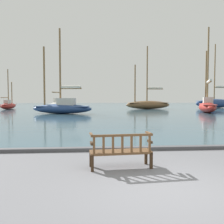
{
  "coord_description": "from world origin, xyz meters",
  "views": [
    {
      "loc": [
        -1.58,
        -4.75,
        1.84
      ],
      "look_at": [
        -0.43,
        10.0,
        1.0
      ],
      "focal_mm": 40.0,
      "sensor_mm": 36.0,
      "label": 1
    }
  ],
  "objects_px": {
    "sailboat_nearest_port": "(60,105)",
    "sailboat_centre_channel": "(207,105)",
    "sailboat_far_starboard": "(8,105)",
    "park_bench": "(121,150)",
    "sailboat_nearest_starboard": "(215,103)",
    "sailboat_far_port": "(148,104)",
    "sailboat_mid_port": "(62,106)"
  },
  "relations": [
    {
      "from": "sailboat_nearest_port",
      "to": "sailboat_far_port",
      "type": "bearing_deg",
      "value": 3.95
    },
    {
      "from": "sailboat_far_port",
      "to": "sailboat_far_starboard",
      "type": "xyz_separation_m",
      "value": [
        -22.04,
        1.6,
        -0.23
      ]
    },
    {
      "from": "sailboat_centre_channel",
      "to": "sailboat_far_starboard",
      "type": "distance_m",
      "value": 29.43
    },
    {
      "from": "sailboat_nearest_port",
      "to": "sailboat_far_starboard",
      "type": "distance_m",
      "value": 8.73
    },
    {
      "from": "sailboat_far_starboard",
      "to": "sailboat_centre_channel",
      "type": "bearing_deg",
      "value": -22.12
    },
    {
      "from": "sailboat_far_starboard",
      "to": "park_bench",
      "type": "bearing_deg",
      "value": -67.65
    },
    {
      "from": "sailboat_centre_channel",
      "to": "sailboat_nearest_starboard",
      "type": "relative_size",
      "value": 0.93
    },
    {
      "from": "sailboat_mid_port",
      "to": "sailboat_nearest_starboard",
      "type": "distance_m",
      "value": 28.49
    },
    {
      "from": "sailboat_mid_port",
      "to": "sailboat_nearest_starboard",
      "type": "xyz_separation_m",
      "value": [
        24.86,
        13.93,
        0.11
      ]
    },
    {
      "from": "sailboat_centre_channel",
      "to": "sailboat_far_starboard",
      "type": "relative_size",
      "value": 1.64
    },
    {
      "from": "sailboat_centre_channel",
      "to": "sailboat_far_starboard",
      "type": "bearing_deg",
      "value": 157.88
    },
    {
      "from": "sailboat_far_starboard",
      "to": "sailboat_nearest_port",
      "type": "bearing_deg",
      "value": -16.94
    },
    {
      "from": "sailboat_nearest_port",
      "to": "sailboat_nearest_starboard",
      "type": "xyz_separation_m",
      "value": [
        26.4,
        4.28,
        0.21
      ]
    },
    {
      "from": "sailboat_far_port",
      "to": "sailboat_far_starboard",
      "type": "relative_size",
      "value": 1.57
    },
    {
      "from": "sailboat_far_port",
      "to": "sailboat_mid_port",
      "type": "relative_size",
      "value": 1.04
    },
    {
      "from": "park_bench",
      "to": "sailboat_mid_port",
      "type": "height_order",
      "value": "sailboat_mid_port"
    },
    {
      "from": "sailboat_centre_channel",
      "to": "sailboat_nearest_port",
      "type": "relative_size",
      "value": 1.27
    },
    {
      "from": "sailboat_far_port",
      "to": "sailboat_mid_port",
      "type": "xyz_separation_m",
      "value": [
        -12.14,
        -10.59,
        -0.02
      ]
    },
    {
      "from": "sailboat_far_port",
      "to": "sailboat_mid_port",
      "type": "height_order",
      "value": "sailboat_far_port"
    },
    {
      "from": "sailboat_far_port",
      "to": "sailboat_nearest_starboard",
      "type": "bearing_deg",
      "value": 14.71
    },
    {
      "from": "park_bench",
      "to": "sailboat_nearest_port",
      "type": "bearing_deg",
      "value": 100.17
    },
    {
      "from": "sailboat_nearest_starboard",
      "to": "sailboat_far_starboard",
      "type": "relative_size",
      "value": 1.76
    },
    {
      "from": "sailboat_centre_channel",
      "to": "park_bench",
      "type": "bearing_deg",
      "value": -119.95
    },
    {
      "from": "sailboat_far_port",
      "to": "sailboat_nearest_port",
      "type": "height_order",
      "value": "sailboat_far_port"
    },
    {
      "from": "sailboat_far_port",
      "to": "park_bench",
      "type": "bearing_deg",
      "value": -103.88
    },
    {
      "from": "park_bench",
      "to": "sailboat_far_port",
      "type": "relative_size",
      "value": 0.17
    },
    {
      "from": "sailboat_mid_port",
      "to": "sailboat_far_starboard",
      "type": "bearing_deg",
      "value": 129.07
    },
    {
      "from": "sailboat_far_port",
      "to": "sailboat_nearest_starboard",
      "type": "xyz_separation_m",
      "value": [
        12.72,
        3.34,
        0.09
      ]
    },
    {
      "from": "sailboat_centre_channel",
      "to": "sailboat_far_starboard",
      "type": "xyz_separation_m",
      "value": [
        -27.27,
        11.08,
        -0.27
      ]
    },
    {
      "from": "sailboat_nearest_port",
      "to": "sailboat_centre_channel",
      "type": "bearing_deg",
      "value": -24.3
    },
    {
      "from": "sailboat_centre_channel",
      "to": "sailboat_nearest_starboard",
      "type": "distance_m",
      "value": 14.85
    },
    {
      "from": "park_bench",
      "to": "sailboat_mid_port",
      "type": "xyz_separation_m",
      "value": [
        -4.12,
        21.9,
        0.42
      ]
    }
  ]
}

